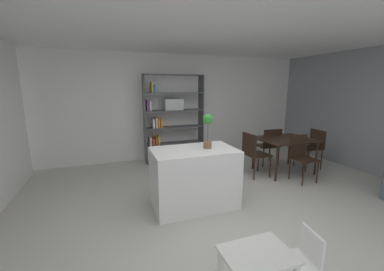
{
  "coord_description": "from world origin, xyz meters",
  "views": [
    {
      "loc": [
        -1.42,
        -2.8,
        1.81
      ],
      "look_at": [
        -0.15,
        0.79,
        1.02
      ],
      "focal_mm": 22.02,
      "sensor_mm": 36.0,
      "label": 1
    }
  ],
  "objects_px": {
    "child_table": "(257,263)",
    "dining_chair_island_side": "(253,151)",
    "dining_chair_window_side": "(312,145)",
    "open_bookshelf": "(170,116)",
    "dining_table": "(285,142)",
    "dining_chair_far": "(270,143)",
    "kitchen_island": "(194,177)",
    "child_chair_right": "(302,259)",
    "potted_plant_on_island": "(208,128)",
    "dining_chair_near": "(301,154)"
  },
  "relations": [
    {
      "from": "child_table",
      "to": "dining_chair_island_side",
      "type": "distance_m",
      "value": 3.01
    },
    {
      "from": "dining_chair_window_side",
      "to": "child_table",
      "type": "bearing_deg",
      "value": -47.56
    },
    {
      "from": "open_bookshelf",
      "to": "dining_chair_island_side",
      "type": "distance_m",
      "value": 2.15
    },
    {
      "from": "dining_table",
      "to": "open_bookshelf",
      "type": "bearing_deg",
      "value": 142.37
    },
    {
      "from": "open_bookshelf",
      "to": "dining_chair_far",
      "type": "relative_size",
      "value": 2.4
    },
    {
      "from": "kitchen_island",
      "to": "dining_table",
      "type": "bearing_deg",
      "value": 17.43
    },
    {
      "from": "dining_chair_window_side",
      "to": "child_chair_right",
      "type": "bearing_deg",
      "value": -43.07
    },
    {
      "from": "potted_plant_on_island",
      "to": "dining_chair_near",
      "type": "height_order",
      "value": "potted_plant_on_island"
    },
    {
      "from": "potted_plant_on_island",
      "to": "child_table",
      "type": "distance_m",
      "value": 1.99
    },
    {
      "from": "child_table",
      "to": "dining_chair_near",
      "type": "bearing_deg",
      "value": 40.29
    },
    {
      "from": "kitchen_island",
      "to": "dining_chair_near",
      "type": "distance_m",
      "value": 2.33
    },
    {
      "from": "potted_plant_on_island",
      "to": "dining_chair_window_side",
      "type": "distance_m",
      "value": 3.03
    },
    {
      "from": "child_table",
      "to": "dining_chair_island_side",
      "type": "xyz_separation_m",
      "value": [
        1.65,
        2.52,
        0.13
      ]
    },
    {
      "from": "potted_plant_on_island",
      "to": "open_bookshelf",
      "type": "bearing_deg",
      "value": 89.57
    },
    {
      "from": "kitchen_island",
      "to": "dining_chair_far",
      "type": "relative_size",
      "value": 1.44
    },
    {
      "from": "potted_plant_on_island",
      "to": "child_chair_right",
      "type": "xyz_separation_m",
      "value": [
        0.13,
        -1.8,
        -0.88
      ]
    },
    {
      "from": "dining_chair_far",
      "to": "dining_chair_near",
      "type": "height_order",
      "value": "dining_chair_near"
    },
    {
      "from": "kitchen_island",
      "to": "dining_chair_window_side",
      "type": "xyz_separation_m",
      "value": [
        3.08,
        0.72,
        0.08
      ]
    },
    {
      "from": "open_bookshelf",
      "to": "dining_chair_window_side",
      "type": "xyz_separation_m",
      "value": [
        2.85,
        -1.61,
        -0.59
      ]
    },
    {
      "from": "kitchen_island",
      "to": "potted_plant_on_island",
      "type": "relative_size",
      "value": 2.4
    },
    {
      "from": "open_bookshelf",
      "to": "child_chair_right",
      "type": "relative_size",
      "value": 3.57
    },
    {
      "from": "kitchen_island",
      "to": "dining_chair_near",
      "type": "bearing_deg",
      "value": 6.23
    },
    {
      "from": "dining_chair_far",
      "to": "kitchen_island",
      "type": "bearing_deg",
      "value": 31.39
    },
    {
      "from": "dining_chair_far",
      "to": "dining_chair_island_side",
      "type": "relative_size",
      "value": 0.97
    },
    {
      "from": "dining_table",
      "to": "dining_chair_window_side",
      "type": "distance_m",
      "value": 0.78
    },
    {
      "from": "child_table",
      "to": "dining_table",
      "type": "distance_m",
      "value": 3.51
    },
    {
      "from": "potted_plant_on_island",
      "to": "dining_chair_far",
      "type": "height_order",
      "value": "potted_plant_on_island"
    },
    {
      "from": "child_table",
      "to": "dining_chair_far",
      "type": "height_order",
      "value": "dining_chair_far"
    },
    {
      "from": "child_table",
      "to": "dining_chair_island_side",
      "type": "relative_size",
      "value": 0.63
    },
    {
      "from": "kitchen_island",
      "to": "open_bookshelf",
      "type": "xyz_separation_m",
      "value": [
        0.23,
        2.33,
        0.67
      ]
    },
    {
      "from": "open_bookshelf",
      "to": "potted_plant_on_island",
      "type": "bearing_deg",
      "value": -90.43
    },
    {
      "from": "child_table",
      "to": "kitchen_island",
      "type": "bearing_deg",
      "value": 86.51
    },
    {
      "from": "dining_chair_near",
      "to": "dining_chair_window_side",
      "type": "xyz_separation_m",
      "value": [
        0.77,
        0.47,
        0.0
      ]
    },
    {
      "from": "dining_chair_far",
      "to": "dining_chair_window_side",
      "type": "distance_m",
      "value": 0.91
    },
    {
      "from": "child_table",
      "to": "dining_chair_near",
      "type": "relative_size",
      "value": 0.64
    },
    {
      "from": "dining_table",
      "to": "dining_chair_near",
      "type": "bearing_deg",
      "value": -90.14
    },
    {
      "from": "dining_table",
      "to": "dining_chair_far",
      "type": "relative_size",
      "value": 1.28
    },
    {
      "from": "open_bookshelf",
      "to": "child_table",
      "type": "xyz_separation_m",
      "value": [
        -0.34,
        -4.13,
        -0.71
      ]
    },
    {
      "from": "potted_plant_on_island",
      "to": "dining_chair_far",
      "type": "distance_m",
      "value": 2.51
    },
    {
      "from": "open_bookshelf",
      "to": "dining_chair_window_side",
      "type": "bearing_deg",
      "value": -29.48
    },
    {
      "from": "dining_chair_near",
      "to": "potted_plant_on_island",
      "type": "bearing_deg",
      "value": -173.61
    },
    {
      "from": "dining_chair_island_side",
      "to": "kitchen_island",
      "type": "bearing_deg",
      "value": 112.87
    },
    {
      "from": "child_chair_right",
      "to": "dining_chair_near",
      "type": "xyz_separation_m",
      "value": [
        1.96,
        2.06,
        0.2
      ]
    },
    {
      "from": "dining_chair_island_side",
      "to": "dining_chair_window_side",
      "type": "height_order",
      "value": "dining_chair_island_side"
    },
    {
      "from": "child_chair_right",
      "to": "dining_chair_far",
      "type": "height_order",
      "value": "dining_chair_far"
    },
    {
      "from": "kitchen_island",
      "to": "potted_plant_on_island",
      "type": "bearing_deg",
      "value": -2.28
    },
    {
      "from": "dining_chair_far",
      "to": "dining_chair_near",
      "type": "bearing_deg",
      "value": 94.24
    },
    {
      "from": "dining_chair_far",
      "to": "dining_chair_window_side",
      "type": "height_order",
      "value": "same"
    },
    {
      "from": "potted_plant_on_island",
      "to": "child_table",
      "type": "bearing_deg",
      "value": -100.26
    },
    {
      "from": "dining_table",
      "to": "dining_chair_near",
      "type": "relative_size",
      "value": 1.25
    }
  ]
}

